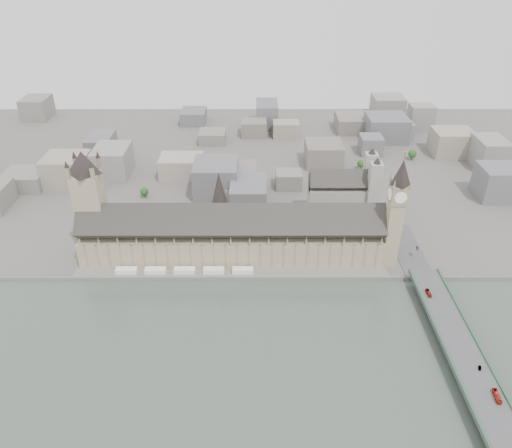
{
  "coord_description": "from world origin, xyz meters",
  "views": [
    {
      "loc": [
        20.77,
        -354.43,
        256.59
      ],
      "look_at": [
        21.44,
        38.94,
        23.02
      ],
      "focal_mm": 35.0,
      "sensor_mm": 36.0,
      "label": 1
    }
  ],
  "objects_px": {
    "westminster_bridge": "(452,335)",
    "palace_of_westminster": "(232,235)",
    "red_bus_south": "(497,396)",
    "car_approach": "(417,248)",
    "red_bus_north": "(428,293)",
    "westminster_abbey": "(344,194)",
    "car_silver": "(480,368)",
    "victoria_tower": "(90,200)",
    "elizabeth_tower": "(396,207)"
  },
  "relations": [
    {
      "from": "car_silver",
      "to": "red_bus_south",
      "type": "bearing_deg",
      "value": -66.29
    },
    {
      "from": "palace_of_westminster",
      "to": "westminster_bridge",
      "type": "relative_size",
      "value": 0.82
    },
    {
      "from": "westminster_abbey",
      "to": "car_approach",
      "type": "bearing_deg",
      "value": -55.07
    },
    {
      "from": "victoria_tower",
      "to": "car_silver",
      "type": "xyz_separation_m",
      "value": [
        288.64,
        -150.23,
        -44.26
      ]
    },
    {
      "from": "red_bus_south",
      "to": "car_approach",
      "type": "distance_m",
      "value": 164.29
    },
    {
      "from": "victoria_tower",
      "to": "westminster_bridge",
      "type": "bearing_deg",
      "value": -21.78
    },
    {
      "from": "westminster_bridge",
      "to": "palace_of_westminster",
      "type": "bearing_deg",
      "value": 146.51
    },
    {
      "from": "palace_of_westminster",
      "to": "westminster_bridge",
      "type": "xyz_separation_m",
      "value": [
        162.0,
        -107.2,
        -17.58
      ]
    },
    {
      "from": "elizabeth_tower",
      "to": "westminster_bridge",
      "type": "xyz_separation_m",
      "value": [
        24.0,
        -95.5,
        -52.96
      ]
    },
    {
      "from": "victoria_tower",
      "to": "red_bus_south",
      "type": "distance_m",
      "value": 340.56
    },
    {
      "from": "red_bus_north",
      "to": "car_approach",
      "type": "bearing_deg",
      "value": 81.21
    },
    {
      "from": "palace_of_westminster",
      "to": "victoria_tower",
      "type": "height_order",
      "value": "victoria_tower"
    },
    {
      "from": "victoria_tower",
      "to": "red_bus_north",
      "type": "xyz_separation_m",
      "value": [
        278.15,
        -73.44,
        -43.64
      ]
    },
    {
      "from": "westminster_bridge",
      "to": "car_silver",
      "type": "xyz_separation_m",
      "value": [
        4.64,
        -36.73,
        5.82
      ]
    },
    {
      "from": "elizabeth_tower",
      "to": "westminster_abbey",
      "type": "bearing_deg",
      "value": 107.29
    },
    {
      "from": "elizabeth_tower",
      "to": "car_silver",
      "type": "height_order",
      "value": "elizabeth_tower"
    },
    {
      "from": "red_bus_north",
      "to": "car_approach",
      "type": "distance_m",
      "value": 64.87
    },
    {
      "from": "westminster_abbey",
      "to": "red_bus_south",
      "type": "distance_m",
      "value": 249.46
    },
    {
      "from": "palace_of_westminster",
      "to": "car_silver",
      "type": "relative_size",
      "value": 63.16
    },
    {
      "from": "car_silver",
      "to": "westminster_abbey",
      "type": "bearing_deg",
      "value": 125.11
    },
    {
      "from": "elizabeth_tower",
      "to": "red_bus_south",
      "type": "relative_size",
      "value": 9.56
    },
    {
      "from": "palace_of_westminster",
      "to": "westminster_abbey",
      "type": "relative_size",
      "value": 3.9
    },
    {
      "from": "car_approach",
      "to": "car_silver",
      "type": "bearing_deg",
      "value": -76.69
    },
    {
      "from": "red_bus_south",
      "to": "car_approach",
      "type": "relative_size",
      "value": 2.03
    },
    {
      "from": "westminster_abbey",
      "to": "red_bus_north",
      "type": "relative_size",
      "value": 7.18
    },
    {
      "from": "red_bus_north",
      "to": "car_silver",
      "type": "bearing_deg",
      "value": -82.65
    },
    {
      "from": "victoria_tower",
      "to": "red_bus_north",
      "type": "distance_m",
      "value": 290.97
    },
    {
      "from": "westminster_abbey",
      "to": "red_bus_north",
      "type": "xyz_separation_m",
      "value": [
        45.22,
        -142.44,
        -13.51
      ]
    },
    {
      "from": "car_approach",
      "to": "westminster_abbey",
      "type": "bearing_deg",
      "value": 137.8
    },
    {
      "from": "red_bus_north",
      "to": "car_approach",
      "type": "xyz_separation_m",
      "value": [
        9.43,
        64.18,
        -0.51
      ]
    },
    {
      "from": "westminster_bridge",
      "to": "red_bus_north",
      "type": "relative_size",
      "value": 34.34
    },
    {
      "from": "westminster_abbey",
      "to": "car_approach",
      "type": "xyz_separation_m",
      "value": [
        54.65,
        -78.26,
        -14.03
      ]
    },
    {
      "from": "elizabeth_tower",
      "to": "westminster_bridge",
      "type": "bearing_deg",
      "value": -75.89
    },
    {
      "from": "red_bus_north",
      "to": "car_silver",
      "type": "relative_size",
      "value": 2.26
    },
    {
      "from": "westminster_bridge",
      "to": "red_bus_south",
      "type": "height_order",
      "value": "red_bus_south"
    },
    {
      "from": "victoria_tower",
      "to": "red_bus_south",
      "type": "bearing_deg",
      "value": -30.91
    },
    {
      "from": "palace_of_westminster",
      "to": "victoria_tower",
      "type": "relative_size",
      "value": 2.65
    },
    {
      "from": "westminster_abbey",
      "to": "red_bus_south",
      "type": "height_order",
      "value": "westminster_abbey"
    },
    {
      "from": "car_silver",
      "to": "victoria_tower",
      "type": "bearing_deg",
      "value": 173.35
    },
    {
      "from": "victoria_tower",
      "to": "elizabeth_tower",
      "type": "bearing_deg",
      "value": -3.96
    },
    {
      "from": "palace_of_westminster",
      "to": "red_bus_north",
      "type": "height_order",
      "value": "palace_of_westminster"
    },
    {
      "from": "elizabeth_tower",
      "to": "victoria_tower",
      "type": "bearing_deg",
      "value": 176.04
    },
    {
      "from": "palace_of_westminster",
      "to": "car_approach",
      "type": "height_order",
      "value": "palace_of_westminster"
    },
    {
      "from": "palace_of_westminster",
      "to": "red_bus_south",
      "type": "xyz_separation_m",
      "value": [
        167.81,
        -167.23,
        -10.89
      ]
    },
    {
      "from": "victoria_tower",
      "to": "car_silver",
      "type": "bearing_deg",
      "value": -27.5
    },
    {
      "from": "palace_of_westminster",
      "to": "red_bus_north",
      "type": "bearing_deg",
      "value": -23.27
    },
    {
      "from": "victoria_tower",
      "to": "red_bus_south",
      "type": "height_order",
      "value": "victoria_tower"
    },
    {
      "from": "westminster_abbey",
      "to": "red_bus_north",
      "type": "distance_m",
      "value": 150.05
    },
    {
      "from": "westminster_abbey",
      "to": "red_bus_north",
      "type": "bearing_deg",
      "value": -72.39
    },
    {
      "from": "palace_of_westminster",
      "to": "westminster_bridge",
      "type": "distance_m",
      "value": 195.05
    }
  ]
}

